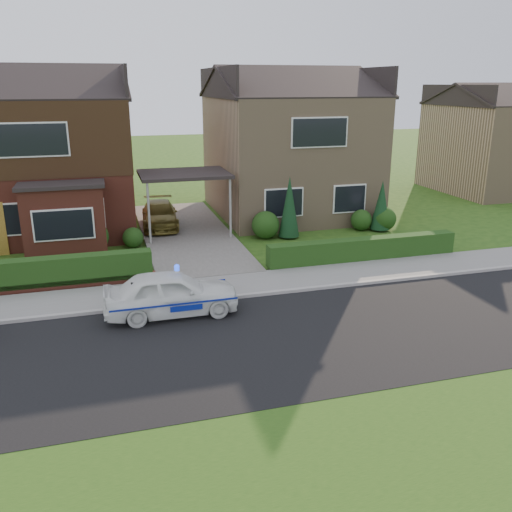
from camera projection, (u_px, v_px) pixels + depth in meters
name	position (u px, v px, depth m)	size (l,w,h in m)	color
ground	(254.00, 343.00, 14.05)	(120.00, 120.00, 0.00)	#234913
road	(254.00, 343.00, 14.05)	(60.00, 6.00, 0.02)	black
kerb	(227.00, 298.00, 16.83)	(60.00, 0.16, 0.12)	#9E9993
sidewalk	(220.00, 287.00, 17.79)	(60.00, 2.00, 0.10)	slate
grass_verge	(332.00, 468.00, 9.48)	(60.00, 4.00, 0.01)	#234913
driveway	(186.00, 233.00, 24.10)	(3.80, 12.00, 0.12)	#666059
house_left	(44.00, 145.00, 24.09)	(7.50, 9.53, 7.25)	brown
house_right	(288.00, 141.00, 27.27)	(7.50, 8.06, 7.25)	tan
carport_link	(184.00, 175.00, 23.27)	(3.80, 3.00, 2.77)	black
dwarf_wall	(34.00, 288.00, 17.32)	(7.70, 0.25, 0.36)	brown
hedge_left	(36.00, 291.00, 17.51)	(7.50, 0.55, 0.90)	black
hedge_right	(362.00, 261.00, 20.48)	(7.50, 0.55, 0.80)	black
shrub_left_mid	(92.00, 237.00, 21.31)	(1.32, 1.32, 1.32)	black
shrub_left_near	(133.00, 238.00, 22.08)	(0.84, 0.84, 0.84)	black
shrub_right_near	(266.00, 225.00, 23.32)	(1.20, 1.20, 1.20)	black
shrub_right_mid	(361.00, 220.00, 24.66)	(0.96, 0.96, 0.96)	black
shrub_right_far	(384.00, 219.00, 24.63)	(1.08, 1.08, 1.08)	black
conifer_a	(289.00, 209.00, 23.18)	(0.90, 0.90, 2.60)	black
conifer_b	(381.00, 207.00, 24.41)	(0.90, 0.90, 2.20)	black
neighbour_right	(496.00, 149.00, 33.18)	(6.50, 7.00, 5.20)	tan
police_car	(171.00, 293.00, 15.58)	(3.53, 3.85, 1.47)	white
driveway_car	(160.00, 215.00, 24.82)	(1.57, 3.86, 1.12)	brown
potted_plant_a	(8.00, 273.00, 18.09)	(0.41, 0.27, 0.77)	gray
potted_plant_b	(136.00, 261.00, 19.30)	(0.32, 0.40, 0.72)	gray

